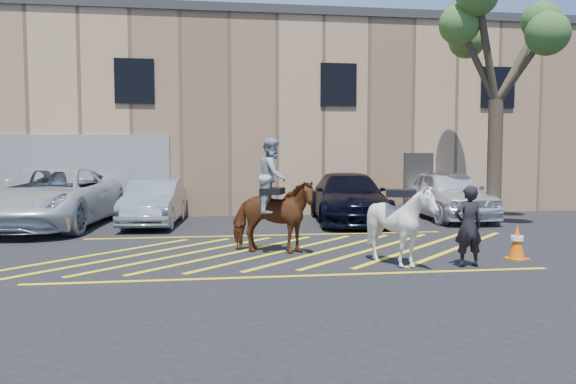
{
  "coord_description": "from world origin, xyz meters",
  "views": [
    {
      "loc": [
        -1.61,
        -12.55,
        2.2
      ],
      "look_at": [
        0.23,
        0.2,
        1.3
      ],
      "focal_mm": 35.0,
      "sensor_mm": 36.0,
      "label": 1
    }
  ],
  "objects": [
    {
      "name": "traffic_cone",
      "position": [
        4.72,
        -1.86,
        0.37
      ],
      "size": [
        0.49,
        0.49,
        0.73
      ],
      "color": "#FF600A",
      "rests_on": "ground"
    },
    {
      "name": "mounted_bay",
      "position": [
        -0.21,
        -0.43,
        1.02
      ],
      "size": [
        2.09,
        1.46,
        2.53
      ],
      "color": "#5C2B15",
      "rests_on": "ground"
    },
    {
      "name": "car_white_pickup",
      "position": [
        -6.17,
        4.74,
        0.89
      ],
      "size": [
        3.61,
        6.68,
        1.78
      ],
      "primitive_type": "imported",
      "rotation": [
        0.0,
        0.0,
        -0.11
      ],
      "color": "silver",
      "rests_on": "ground"
    },
    {
      "name": "saddled_white",
      "position": [
        2.09,
        -2.19,
        0.81
      ],
      "size": [
        1.65,
        1.76,
        1.6
      ],
      "color": "silver",
      "rests_on": "ground"
    },
    {
      "name": "hatching_zone",
      "position": [
        -0.0,
        -0.3,
        0.01
      ],
      "size": [
        12.6,
        5.12,
        0.01
      ],
      "color": "yellow",
      "rests_on": "ground"
    },
    {
      "name": "tree",
      "position": [
        7.03,
        3.44,
        5.69
      ],
      "size": [
        3.99,
        4.37,
        7.31
      ],
      "color": "#413327",
      "rests_on": "ground"
    },
    {
      "name": "car_blue_suv",
      "position": [
        2.83,
        4.8,
        0.77
      ],
      "size": [
        2.7,
        5.52,
        1.55
      ],
      "primitive_type": "imported",
      "rotation": [
        0.0,
        0.0,
        -0.1
      ],
      "color": "black",
      "rests_on": "ground"
    },
    {
      "name": "ground",
      "position": [
        0.0,
        0.0,
        0.0
      ],
      "size": [
        90.0,
        90.0,
        0.0
      ],
      "primitive_type": "plane",
      "color": "black",
      "rests_on": "ground"
    },
    {
      "name": "handler",
      "position": [
        3.37,
        -2.42,
        0.79
      ],
      "size": [
        0.59,
        0.4,
        1.58
      ],
      "primitive_type": "imported",
      "rotation": [
        0.0,
        0.0,
        3.19
      ],
      "color": "black",
      "rests_on": "ground"
    },
    {
      "name": "warehouse",
      "position": [
        -0.01,
        11.99,
        3.65
      ],
      "size": [
        32.42,
        10.2,
        7.3
      ],
      "color": "tan",
      "rests_on": "ground"
    },
    {
      "name": "car_white_suv",
      "position": [
        6.31,
        5.11,
        0.83
      ],
      "size": [
        2.15,
        4.93,
        1.65
      ],
      "primitive_type": "imported",
      "rotation": [
        0.0,
        0.0,
        -0.04
      ],
      "color": "white",
      "rests_on": "ground"
    },
    {
      "name": "car_silver_sedan",
      "position": [
        -3.22,
        4.85,
        0.69
      ],
      "size": [
        1.79,
        4.29,
        1.38
      ],
      "primitive_type": "imported",
      "rotation": [
        0.0,
        0.0,
        -0.08
      ],
      "color": "#9BA2A9",
      "rests_on": "ground"
    }
  ]
}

